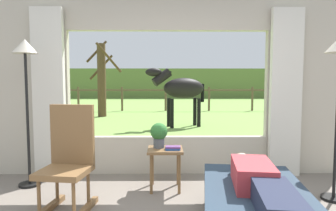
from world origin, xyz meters
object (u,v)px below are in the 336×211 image
potted_plant (159,134)px  horse (181,89)px  pasture_tree (102,78)px  reclining_person (260,182)px  side_table (165,156)px  rocking_chair (69,159)px  book_stack (173,148)px  floor_lamp_left (26,68)px

potted_plant → horse: horse is taller
potted_plant → pasture_tree: size_ratio=0.11×
reclining_person → side_table: bearing=129.1°
reclining_person → pasture_tree: pasture_tree is taller
rocking_chair → horse: (1.51, 5.74, 0.61)m
book_stack → rocking_chair: bearing=-154.3°
reclining_person → book_stack: size_ratio=7.50×
potted_plant → book_stack: (0.18, -0.12, -0.16)m
side_table → potted_plant: (-0.08, 0.06, 0.28)m
rocking_chair → side_table: size_ratio=2.15×
pasture_tree → side_table: bearing=-72.8°
rocking_chair → potted_plant: (0.95, 0.66, 0.16)m
book_stack → side_table: bearing=148.7°
floor_lamp_left → pasture_tree: 7.68m
rocking_chair → book_stack: (1.12, 0.54, -0.00)m
floor_lamp_left → reclining_person: bearing=-29.1°
rocking_chair → book_stack: bearing=33.9°
horse → pasture_tree: bearing=31.2°
book_stack → pasture_tree: (-2.51, 7.86, 0.95)m
side_table → horse: bearing=84.7°
pasture_tree → reclining_person: bearing=-70.6°
reclining_person → potted_plant: potted_plant is taller
reclining_person → rocking_chair: 1.94m
rocking_chair → potted_plant: bearing=43.0°
book_stack → horse: bearing=85.8°
floor_lamp_left → horse: bearing=65.5°
reclining_person → book_stack: bearing=127.1°
reclining_person → side_table: 1.51m
side_table → reclining_person: bearing=-58.3°
reclining_person → side_table: (-0.79, 1.28, -0.10)m
rocking_chair → book_stack: size_ratio=5.85×
rocking_chair → side_table: bearing=38.4°
potted_plant → floor_lamp_left: bearing=176.9°
rocking_chair → horse: horse is taller
floor_lamp_left → rocking_chair: bearing=-44.7°
side_table → floor_lamp_left: 2.11m
rocking_chair → side_table: (1.03, 0.60, -0.12)m
side_table → floor_lamp_left: bearing=175.1°
side_table → potted_plant: potted_plant is taller
rocking_chair → floor_lamp_left: floor_lamp_left is taller
rocking_chair → floor_lamp_left: (-0.76, 0.75, 0.99)m
floor_lamp_left → pasture_tree: pasture_tree is taller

